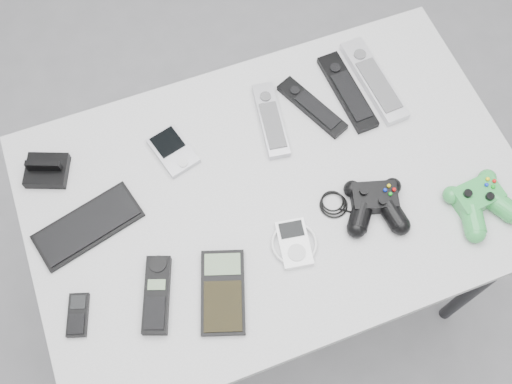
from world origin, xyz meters
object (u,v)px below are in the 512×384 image
object	(u,v)px
remote_black_a	(312,107)
controller_green	(481,201)
pda_keyboard	(88,226)
mobile_phone	(78,315)
controller_black	(375,203)
remote_black_b	(347,91)
remote_silver_b	(374,80)
remote_silver_a	(271,120)
pda	(173,151)
calculator	(223,292)
cordless_handset	(157,295)
desk	(274,202)
mp3_player	(294,243)

from	to	relation	value
remote_black_a	controller_green	size ratio (longest dim) A/B	1.26
pda_keyboard	mobile_phone	distance (m)	0.19
controller_black	remote_black_b	bearing A→B (deg)	93.71
remote_black_a	remote_black_b	distance (m)	0.10
pda_keyboard	remote_silver_b	bearing A→B (deg)	-4.99
remote_black_a	remote_black_b	world-z (taller)	remote_black_b
remote_silver_b	remote_silver_a	bearing A→B (deg)	-179.75
pda	mobile_phone	xyz separation A→B (m)	(-0.29, -0.29, -0.00)
controller_black	calculator	bearing A→B (deg)	-153.47
remote_silver_b	cordless_handset	bearing A→B (deg)	-156.30
pda_keyboard	remote_black_a	xyz separation A→B (m)	(0.57, 0.11, 0.00)
remote_black_a	controller_black	xyz separation A→B (m)	(0.03, -0.28, 0.01)
desk	mp3_player	xyz separation A→B (m)	(-0.01, -0.13, 0.07)
mobile_phone	pda	bearing A→B (deg)	63.18
pda_keyboard	remote_silver_b	distance (m)	0.75
remote_black_a	remote_silver_b	bearing A→B (deg)	-17.87
remote_silver_b	cordless_handset	world-z (taller)	same
remote_silver_b	controller_black	xyz separation A→B (m)	(-0.14, -0.30, 0.01)
pda_keyboard	desk	bearing A→B (deg)	-22.84
mobile_phone	calculator	xyz separation A→B (m)	(0.29, -0.06, 0.00)
mp3_player	pda	bearing A→B (deg)	129.50
remote_black_b	mobile_phone	distance (m)	0.79
remote_black_a	remote_silver_b	xyz separation A→B (m)	(0.17, 0.02, 0.00)
pda_keyboard	remote_silver_b	size ratio (longest dim) A/B	0.92
desk	controller_black	size ratio (longest dim) A/B	4.71
remote_silver_a	calculator	distance (m)	0.42
pda_keyboard	mp3_player	xyz separation A→B (m)	(0.40, -0.20, 0.00)
remote_silver_b	calculator	world-z (taller)	remote_silver_b
desk	calculator	size ratio (longest dim) A/B	6.20
remote_black_b	remote_silver_b	size ratio (longest dim) A/B	0.91
remote_silver_b	mobile_phone	xyz separation A→B (m)	(-0.80, -0.30, -0.00)
remote_black_a	controller_black	world-z (taller)	controller_black
remote_black_b	cordless_handset	bearing A→B (deg)	-153.41
remote_black_b	remote_silver_b	world-z (taller)	remote_silver_b
remote_silver_a	mobile_phone	size ratio (longest dim) A/B	2.25
pda	remote_black_b	size ratio (longest dim) A/B	0.52
desk	remote_black_b	size ratio (longest dim) A/B	4.89
remote_silver_b	controller_black	world-z (taller)	controller_black
remote_silver_b	mobile_phone	distance (m)	0.86
mp3_player	controller_green	size ratio (longest dim) A/B	0.69
controller_black	controller_green	xyz separation A→B (m)	(0.22, -0.08, 0.00)
cordless_handset	remote_black_a	bearing A→B (deg)	53.17
remote_silver_b	remote_black_a	bearing A→B (deg)	-177.53
cordless_handset	controller_green	size ratio (longest dim) A/B	1.06
desk	remote_black_a	xyz separation A→B (m)	(0.16, 0.17, 0.07)
desk	calculator	xyz separation A→B (m)	(-0.19, -0.18, 0.07)
pda_keyboard	calculator	bearing A→B (deg)	-61.50
pda_keyboard	remote_black_b	bearing A→B (deg)	-4.50
remote_black_b	calculator	world-z (taller)	remote_black_b
remote_silver_a	controller_black	size ratio (longest dim) A/B	0.85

